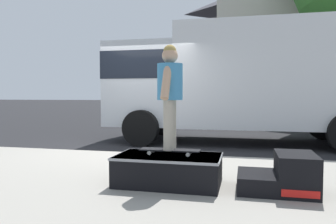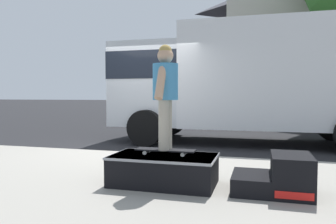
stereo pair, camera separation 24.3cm
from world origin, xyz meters
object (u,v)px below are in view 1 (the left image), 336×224
(skateboard, at_px, (170,150))
(box_truck, at_px, (238,79))
(kicker_ramp, at_px, (283,176))
(skate_box, at_px, (169,169))
(skater_kid, at_px, (170,88))

(skateboard, bearing_deg, box_truck, 80.94)
(kicker_ramp, relative_size, skateboard, 1.15)
(kicker_ramp, relative_size, box_truck, 0.13)
(skate_box, distance_m, box_truck, 5.07)
(skate_box, xyz_separation_m, skateboard, (0.01, 0.04, 0.23))
(box_truck, bearing_deg, kicker_ramp, -82.58)
(skater_kid, bearing_deg, box_truck, 80.94)
(skate_box, xyz_separation_m, box_truck, (0.77, 4.82, 1.38))
(skateboard, xyz_separation_m, box_truck, (0.76, 4.78, 1.14))
(skater_kid, xyz_separation_m, box_truck, (0.76, 4.78, 0.35))
(skate_box, relative_size, skater_kid, 1.00)
(skateboard, bearing_deg, kicker_ramp, -1.83)
(kicker_ramp, bearing_deg, skateboard, 178.17)
(skateboard, xyz_separation_m, skater_kid, (-0.00, -0.00, 0.80))
(skater_kid, bearing_deg, skate_box, -99.69)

